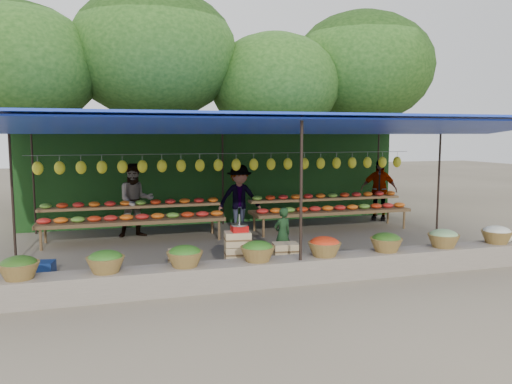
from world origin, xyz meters
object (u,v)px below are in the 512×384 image
object	(u,v)px
crate_counter	(236,257)
weighing_scale	(239,228)
blue_crate_back	(40,270)
vendor_seated	(283,234)

from	to	relation	value
crate_counter	weighing_scale	xyz separation A→B (m)	(0.06, 0.00, 0.53)
crate_counter	blue_crate_back	xyz separation A→B (m)	(-3.32, 0.78, -0.17)
vendor_seated	blue_crate_back	distance (m)	4.46
crate_counter	blue_crate_back	world-z (taller)	crate_counter
weighing_scale	blue_crate_back	world-z (taller)	weighing_scale
crate_counter	blue_crate_back	bearing A→B (deg)	166.77
weighing_scale	vendor_seated	world-z (taller)	weighing_scale
weighing_scale	blue_crate_back	size ratio (longest dim) A/B	0.66
crate_counter	vendor_seated	bearing A→B (deg)	31.90
crate_counter	weighing_scale	size ratio (longest dim) A/B	7.63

